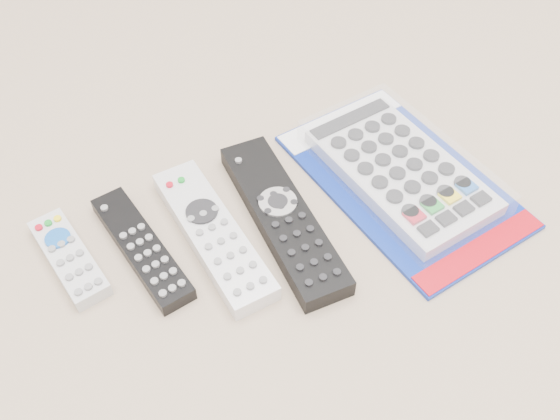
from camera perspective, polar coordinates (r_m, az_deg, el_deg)
name	(u,v)px	position (r m, az deg, el deg)	size (l,w,h in m)	color
remote_small_grey	(69,257)	(0.76, -18.74, -4.13)	(0.06, 0.14, 0.02)	#B9B9BC
remote_slim_black	(142,248)	(0.74, -12.52, -3.40)	(0.07, 0.19, 0.02)	black
remote_silver_dvd	(213,234)	(0.74, -6.14, -2.19)	(0.07, 0.23, 0.03)	silver
remote_large_black	(283,217)	(0.75, 0.26, -0.65)	(0.07, 0.26, 0.03)	black
jumbo_remote_packaged	(401,170)	(0.81, 11.02, 3.64)	(0.22, 0.33, 0.04)	navy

